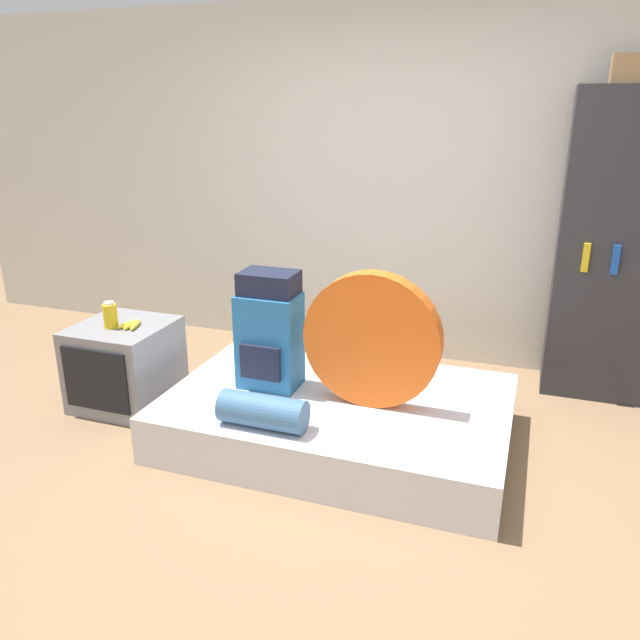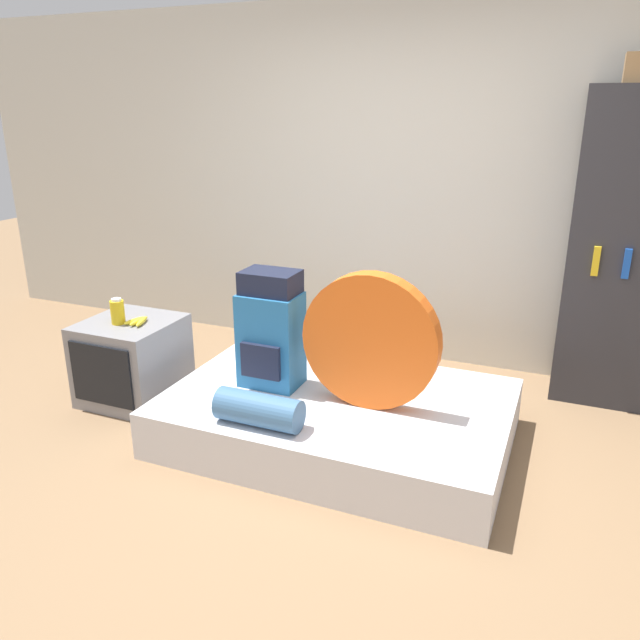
% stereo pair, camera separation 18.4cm
% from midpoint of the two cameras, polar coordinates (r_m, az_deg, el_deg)
% --- Properties ---
extents(ground_plane, '(16.00, 16.00, 0.00)m').
position_cam_midpoint_polar(ground_plane, '(3.37, -2.02, -14.84)').
color(ground_plane, '#846647').
extents(wall_back, '(8.00, 0.05, 2.60)m').
position_cam_midpoint_polar(wall_back, '(4.72, 6.75, 11.91)').
color(wall_back, silver).
rests_on(wall_back, ground_plane).
extents(bed, '(1.94, 1.31, 0.28)m').
position_cam_midpoint_polar(bed, '(3.71, 0.24, -8.86)').
color(bed, silver).
rests_on(bed, ground_plane).
extents(backpack, '(0.35, 0.28, 0.70)m').
position_cam_midpoint_polar(backpack, '(3.67, -6.09, -1.13)').
color(backpack, '#23669E').
rests_on(backpack, bed).
extents(tent_bag, '(0.77, 0.11, 0.77)m').
position_cam_midpoint_polar(tent_bag, '(3.41, 3.24, -1.85)').
color(tent_bag, '#E05B19').
rests_on(tent_bag, bed).
extents(sleeping_roll, '(0.47, 0.18, 0.18)m').
position_cam_midpoint_polar(sleeping_roll, '(3.30, -6.87, -8.30)').
color(sleeping_roll, '#3D668E').
rests_on(sleeping_roll, bed).
extents(television, '(0.57, 0.60, 0.55)m').
position_cam_midpoint_polar(television, '(4.30, -18.56, -3.89)').
color(television, gray).
rests_on(television, ground_plane).
extents(canister, '(0.09, 0.09, 0.17)m').
position_cam_midpoint_polar(canister, '(4.15, -19.84, 0.40)').
color(canister, gold).
rests_on(canister, television).
extents(banana_bunch, '(0.13, 0.18, 0.03)m').
position_cam_midpoint_polar(banana_bunch, '(4.14, -18.04, -0.40)').
color(banana_bunch, yellow).
rests_on(banana_bunch, television).
extents(bookshelf, '(0.86, 0.41, 2.00)m').
position_cam_midpoint_polar(bookshelf, '(4.43, 25.27, 5.78)').
color(bookshelf, '#2D2D33').
rests_on(bookshelf, ground_plane).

